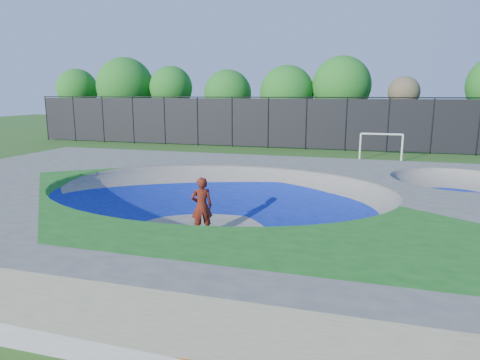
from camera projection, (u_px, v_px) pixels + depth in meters
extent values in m
plane|color=#285517|center=(217.00, 232.00, 13.66)|extent=(120.00, 120.00, 0.00)
cube|color=gray|center=(217.00, 209.00, 13.51)|extent=(22.00, 14.00, 1.50)
imported|color=#AC2A0D|center=(202.00, 206.00, 13.24)|extent=(0.80, 0.70, 1.83)
cube|color=black|center=(202.00, 234.00, 13.42)|extent=(0.77, 0.61, 0.05)
cylinder|color=silver|center=(360.00, 147.00, 28.12)|extent=(0.12, 0.12, 1.73)
cylinder|color=silver|center=(402.00, 148.00, 27.41)|extent=(0.12, 0.12, 1.73)
cylinder|color=silver|center=(382.00, 134.00, 27.59)|extent=(2.60, 0.12, 0.12)
cylinder|color=black|center=(47.00, 118.00, 39.56)|extent=(0.09, 0.09, 4.00)
cylinder|color=black|center=(74.00, 119.00, 38.74)|extent=(0.09, 0.09, 4.00)
cylinder|color=black|center=(103.00, 120.00, 37.93)|extent=(0.09, 0.09, 4.00)
cylinder|color=black|center=(133.00, 120.00, 37.11)|extent=(0.09, 0.09, 4.00)
cylinder|color=black|center=(165.00, 121.00, 36.29)|extent=(0.09, 0.09, 4.00)
cylinder|color=black|center=(198.00, 122.00, 35.47)|extent=(0.09, 0.09, 4.00)
cylinder|color=black|center=(232.00, 122.00, 34.65)|extent=(0.09, 0.09, 4.00)
cylinder|color=black|center=(268.00, 123.00, 33.83)|extent=(0.09, 0.09, 4.00)
cylinder|color=black|center=(306.00, 124.00, 33.01)|extent=(0.09, 0.09, 4.00)
cylinder|color=black|center=(346.00, 124.00, 32.19)|extent=(0.09, 0.09, 4.00)
cylinder|color=black|center=(388.00, 125.00, 31.37)|extent=(0.09, 0.09, 4.00)
cylinder|color=black|center=(432.00, 126.00, 30.55)|extent=(0.09, 0.09, 4.00)
cylinder|color=black|center=(479.00, 127.00, 29.73)|extent=(0.09, 0.09, 4.00)
cube|color=black|center=(306.00, 124.00, 33.01)|extent=(48.00, 0.03, 3.80)
cylinder|color=black|center=(307.00, 97.00, 32.61)|extent=(48.00, 0.08, 0.08)
cylinder|color=#4B3325|center=(80.00, 120.00, 44.17)|extent=(0.44, 0.44, 3.17)
sphere|color=#1B691B|center=(77.00, 89.00, 43.54)|extent=(4.07, 4.07, 4.07)
cylinder|color=#4B3325|center=(127.00, 122.00, 42.85)|extent=(0.44, 0.44, 2.90)
sphere|color=#1B691B|center=(125.00, 86.00, 42.14)|extent=(5.56, 5.56, 5.56)
cylinder|color=#4B3325|center=(172.00, 121.00, 41.18)|extent=(0.44, 0.44, 3.30)
sphere|color=#1B691B|center=(171.00, 88.00, 40.54)|extent=(4.03, 4.03, 4.03)
cylinder|color=#4B3325|center=(228.00, 126.00, 40.12)|extent=(0.44, 0.44, 2.63)
sphere|color=#1B691B|center=(228.00, 94.00, 39.53)|extent=(4.36, 4.36, 4.36)
cylinder|color=#4B3325|center=(286.00, 128.00, 37.88)|extent=(0.44, 0.44, 2.60)
sphere|color=#1B691B|center=(287.00, 92.00, 37.27)|extent=(4.69, 4.69, 4.69)
cylinder|color=#4B3325|center=(340.00, 126.00, 36.74)|extent=(0.44, 0.44, 3.10)
sphere|color=#1B691B|center=(341.00, 86.00, 36.06)|extent=(4.91, 4.91, 4.91)
cylinder|color=#4B3325|center=(401.00, 125.00, 36.36)|extent=(0.44, 0.44, 3.31)
sphere|color=brown|center=(404.00, 92.00, 35.80)|extent=(2.60, 2.60, 2.60)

